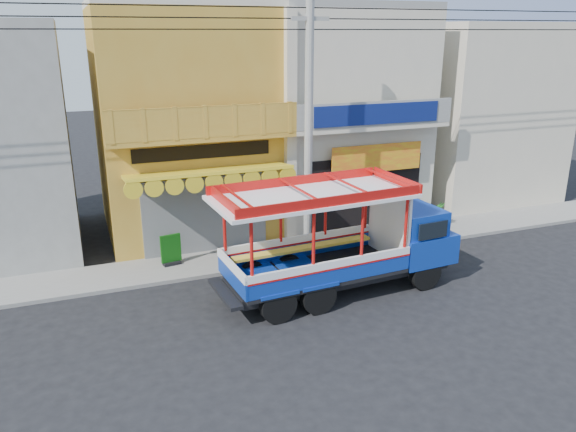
% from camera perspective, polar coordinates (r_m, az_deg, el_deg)
% --- Properties ---
extents(ground, '(90.00, 90.00, 0.00)m').
position_cam_1_polar(ground, '(16.57, 9.68, -7.95)').
color(ground, black).
rests_on(ground, ground).
extents(sidewalk, '(30.00, 2.00, 0.12)m').
position_cam_1_polar(sidewalk, '(19.78, 3.84, -3.10)').
color(sidewalk, slate).
rests_on(sidewalk, ground).
extents(shophouse_left, '(6.00, 7.50, 8.24)m').
position_cam_1_polar(shophouse_left, '(21.23, -10.55, 9.45)').
color(shophouse_left, '#B48128').
rests_on(shophouse_left, ground).
extents(shophouse_right, '(6.00, 6.75, 8.24)m').
position_cam_1_polar(shophouse_right, '(23.08, 4.46, 10.38)').
color(shophouse_right, beige).
rests_on(shophouse_right, ground).
extents(party_pilaster, '(0.35, 0.30, 8.00)m').
position_cam_1_polar(party_pilaster, '(19.09, 0.26, 8.46)').
color(party_pilaster, beige).
rests_on(party_pilaster, ground).
extents(filler_building_right, '(6.00, 6.00, 7.60)m').
position_cam_1_polar(filler_building_right, '(26.89, 18.24, 9.99)').
color(filler_building_right, beige).
rests_on(filler_building_right, ground).
extents(utility_pole, '(28.00, 0.26, 9.00)m').
position_cam_1_polar(utility_pole, '(17.58, 2.59, 11.00)').
color(utility_pole, gray).
rests_on(utility_pole, ground).
extents(songthaew_truck, '(7.22, 2.78, 3.31)m').
position_cam_1_polar(songthaew_truck, '(16.27, 6.81, -2.20)').
color(songthaew_truck, black).
rests_on(songthaew_truck, ground).
extents(green_sign, '(0.66, 0.39, 1.01)m').
position_cam_1_polar(green_sign, '(18.32, -11.80, -3.61)').
color(green_sign, black).
rests_on(green_sign, sidewalk).
extents(potted_plant_a, '(1.20, 1.14, 1.04)m').
position_cam_1_polar(potted_plant_a, '(21.54, 10.67, 0.06)').
color(potted_plant_a, '#1D5C1A').
rests_on(potted_plant_a, sidewalk).
extents(potted_plant_b, '(0.75, 0.73, 1.06)m').
position_cam_1_polar(potted_plant_b, '(20.92, 11.91, -0.54)').
color(potted_plant_b, '#1D5C1A').
rests_on(potted_plant_b, sidewalk).
extents(potted_plant_c, '(0.68, 0.68, 0.95)m').
position_cam_1_polar(potted_plant_c, '(22.16, 15.04, 0.14)').
color(potted_plant_c, '#1D5C1A').
rests_on(potted_plant_c, sidewalk).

